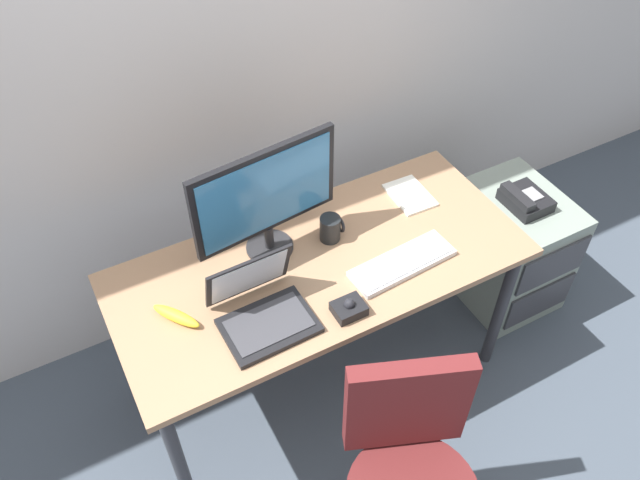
{
  "coord_description": "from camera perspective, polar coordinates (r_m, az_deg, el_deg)",
  "views": [
    {
      "loc": [
        -0.77,
        -1.42,
        2.53
      ],
      "look_at": [
        0.0,
        0.0,
        0.88
      ],
      "focal_mm": 36.02,
      "sensor_mm": 36.0,
      "label": 1
    }
  ],
  "objects": [
    {
      "name": "back_wall",
      "position": [
        2.52,
        -8.0,
        18.65
      ],
      "size": [
        6.0,
        0.1,
        2.8
      ],
      "primitive_type": "cube",
      "color": "beige",
      "rests_on": "ground"
    },
    {
      "name": "coffee_mug",
      "position": [
        2.44,
        0.96,
        1.06
      ],
      "size": [
        0.09,
        0.08,
        0.1
      ],
      "color": "black",
      "rests_on": "desk"
    },
    {
      "name": "paper_notepad",
      "position": [
        2.68,
        7.99,
        3.97
      ],
      "size": [
        0.15,
        0.21,
        0.01
      ],
      "primitive_type": "cube",
      "rotation": [
        0.0,
        0.0,
        -0.03
      ],
      "color": "white",
      "rests_on": "desk"
    },
    {
      "name": "laptop",
      "position": [
        2.2,
        -5.23,
        -5.98
      ],
      "size": [
        0.32,
        0.3,
        0.23
      ],
      "color": "black",
      "rests_on": "desk"
    },
    {
      "name": "file_cabinet",
      "position": [
        3.21,
        16.37,
        -0.7
      ],
      "size": [
        0.42,
        0.53,
        0.59
      ],
      "color": "gray",
      "rests_on": "ground"
    },
    {
      "name": "keyboard",
      "position": [
        2.39,
        7.33,
        -2.01
      ],
      "size": [
        0.42,
        0.16,
        0.03
      ],
      "color": "silver",
      "rests_on": "desk"
    },
    {
      "name": "monitor_main",
      "position": [
        2.27,
        -4.82,
        3.84
      ],
      "size": [
        0.57,
        0.18,
        0.46
      ],
      "color": "#262628",
      "rests_on": "desk"
    },
    {
      "name": "trackball_mouse",
      "position": [
        2.23,
        2.58,
        -6.06
      ],
      "size": [
        0.11,
        0.09,
        0.07
      ],
      "color": "black",
      "rests_on": "desk"
    },
    {
      "name": "ground_plane",
      "position": [
        3.0,
        -0.0,
        -11.81
      ],
      "size": [
        8.0,
        8.0,
        0.0
      ],
      "primitive_type": "plane",
      "color": "#424B57"
    },
    {
      "name": "banana",
      "position": [
        2.26,
        -12.66,
        -6.6
      ],
      "size": [
        0.14,
        0.18,
        0.04
      ],
      "primitive_type": "ellipsoid",
      "rotation": [
        0.0,
        0.0,
        2.18
      ],
      "color": "yellow",
      "rests_on": "desk"
    },
    {
      "name": "desk",
      "position": [
        2.46,
        -0.0,
        -3.33
      ],
      "size": [
        1.56,
        0.7,
        0.76
      ],
      "color": "#A07756",
      "rests_on": "ground"
    },
    {
      "name": "desk_phone",
      "position": [
        2.98,
        17.73,
        3.43
      ],
      "size": [
        0.17,
        0.2,
        0.09
      ],
      "color": "black",
      "rests_on": "file_cabinet"
    }
  ]
}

